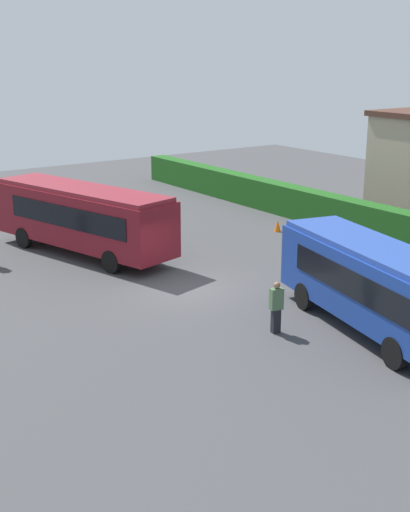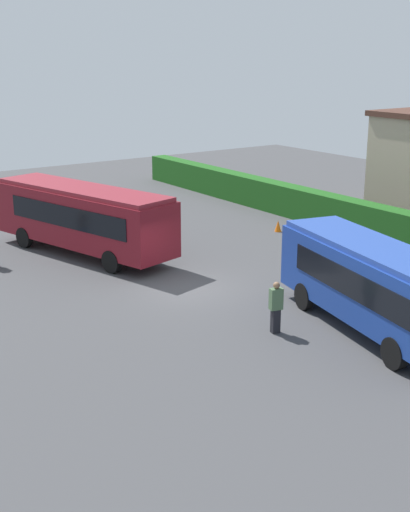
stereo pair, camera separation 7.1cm
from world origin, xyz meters
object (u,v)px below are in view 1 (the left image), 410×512
bus_blue (374,282)px  traffic_cone (278,226)px  person_center (276,306)px  bus_maroon (83,216)px

bus_blue → traffic_cone: size_ratio=15.02×
person_center → traffic_cone: (-10.38, 9.02, -0.66)m
person_center → traffic_cone: person_center is taller
person_center → traffic_cone: 13.77m
bus_maroon → traffic_cone: bearing=-116.0°
bus_maroon → bus_blue: size_ratio=1.14×
person_center → traffic_cone: bearing=-27.3°
bus_maroon → bus_blue: 14.65m
bus_blue → traffic_cone: (-12.13, 6.26, -1.45)m
bus_maroon → traffic_cone: size_ratio=17.16×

